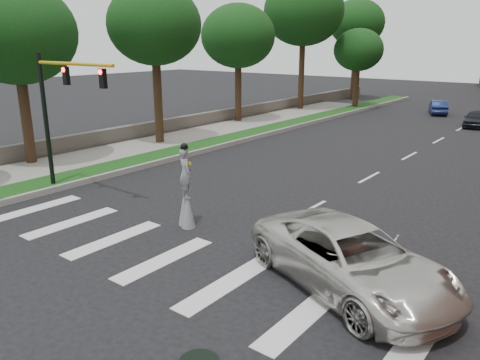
% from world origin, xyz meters
% --- Properties ---
extents(ground_plane, '(160.00, 160.00, 0.00)m').
position_xyz_m(ground_plane, '(0.00, 0.00, 0.00)').
color(ground_plane, black).
rests_on(ground_plane, ground).
extents(grass_median, '(2.00, 60.00, 0.25)m').
position_xyz_m(grass_median, '(-11.50, 20.00, 0.12)').
color(grass_median, '#123F12').
rests_on(grass_median, ground).
extents(median_curb, '(0.20, 60.00, 0.28)m').
position_xyz_m(median_curb, '(-10.45, 20.00, 0.14)').
color(median_curb, '#969690').
rests_on(median_curb, ground).
extents(sidewalk_left, '(4.00, 60.00, 0.18)m').
position_xyz_m(sidewalk_left, '(-14.50, 10.00, 0.09)').
color(sidewalk_left, gray).
rests_on(sidewalk_left, ground).
extents(stone_wall, '(0.50, 56.00, 1.10)m').
position_xyz_m(stone_wall, '(-17.00, 22.00, 0.55)').
color(stone_wall, '#544F48').
rests_on(stone_wall, ground).
extents(traffic_signal, '(5.30, 0.23, 6.20)m').
position_xyz_m(traffic_signal, '(-9.78, 3.00, 4.15)').
color(traffic_signal, black).
rests_on(traffic_signal, ground).
extents(stilt_performer, '(0.81, 0.69, 3.18)m').
position_xyz_m(stilt_performer, '(-2.73, 3.50, 1.31)').
color(stilt_performer, '#311F13').
rests_on(stilt_performer, ground).
extents(suv_crossing, '(7.18, 5.31, 1.81)m').
position_xyz_m(suv_crossing, '(4.10, 3.00, 0.91)').
color(suv_crossing, beige).
rests_on(suv_crossing, ground).
extents(car_near, '(2.15, 4.12, 1.34)m').
position_xyz_m(car_near, '(0.61, 33.57, 0.67)').
color(car_near, black).
rests_on(car_near, ground).
extents(car_mid, '(2.80, 4.30, 1.34)m').
position_xyz_m(car_mid, '(-3.83, 39.06, 0.67)').
color(car_mid, navy).
rests_on(car_mid, ground).
extents(tree_1, '(6.32, 6.32, 9.82)m').
position_xyz_m(tree_1, '(-16.01, 4.68, 7.10)').
color(tree_1, '#311F13').
rests_on(tree_1, ground).
extents(tree_2, '(5.98, 5.98, 10.27)m').
position_xyz_m(tree_2, '(-14.52, 12.98, 7.68)').
color(tree_2, '#311F13').
rests_on(tree_2, ground).
extents(tree_3, '(6.11, 6.11, 9.75)m').
position_xyz_m(tree_3, '(-15.97, 23.37, 7.11)').
color(tree_3, '#311F13').
rests_on(tree_3, ground).
extents(tree_4, '(7.78, 7.78, 12.87)m').
position_xyz_m(tree_4, '(-15.76, 33.34, 9.53)').
color(tree_4, '#311F13').
rests_on(tree_4, ground).
extents(tree_5, '(6.35, 6.35, 11.52)m').
position_xyz_m(tree_5, '(-15.60, 45.19, 8.77)').
color(tree_5, '#311F13').
rests_on(tree_5, ground).
extents(tree_6, '(4.97, 4.97, 8.04)m').
position_xyz_m(tree_6, '(-11.79, 37.69, 5.88)').
color(tree_6, '#311F13').
rests_on(tree_6, ground).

